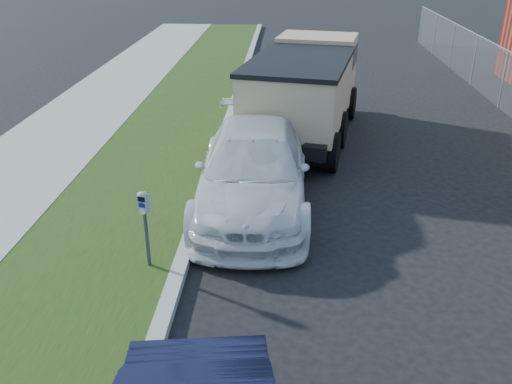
{
  "coord_description": "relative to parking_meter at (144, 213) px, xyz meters",
  "views": [
    {
      "loc": [
        -0.93,
        -7.51,
        5.02
      ],
      "look_at": [
        -1.4,
        1.0,
        1.0
      ],
      "focal_mm": 38.0,
      "sensor_mm": 36.0,
      "label": 1
    }
  ],
  "objects": [
    {
      "name": "parking_meter",
      "position": [
        0.0,
        0.0,
        0.0
      ],
      "size": [
        0.21,
        0.16,
        1.34
      ],
      "rotation": [
        0.0,
        0.0,
        -0.23
      ],
      "color": "#3F4247",
      "rests_on": "ground"
    },
    {
      "name": "white_wagon",
      "position": [
        1.57,
        2.6,
        -0.31
      ],
      "size": [
        2.21,
        5.39,
        1.56
      ],
      "primitive_type": "imported",
      "rotation": [
        0.0,
        0.0,
        0.0
      ],
      "color": "silver",
      "rests_on": "ground"
    },
    {
      "name": "ground",
      "position": [
        3.1,
        0.06,
        -1.09
      ],
      "size": [
        120.0,
        120.0,
        0.0
      ],
      "primitive_type": "plane",
      "color": "black",
      "rests_on": "ground"
    },
    {
      "name": "streetside",
      "position": [
        -2.47,
        2.06,
        -1.03
      ],
      "size": [
        6.12,
        50.0,
        0.15
      ],
      "color": "gray",
      "rests_on": "ground"
    },
    {
      "name": "dump_truck",
      "position": [
        2.71,
        7.12,
        0.26
      ],
      "size": [
        3.47,
        6.47,
        2.41
      ],
      "rotation": [
        0.0,
        0.0,
        -0.2
      ],
      "color": "black",
      "rests_on": "ground"
    }
  ]
}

